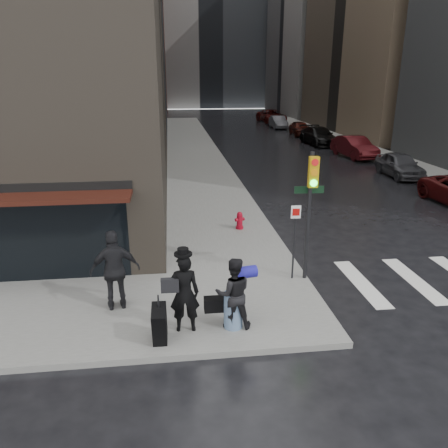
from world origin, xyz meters
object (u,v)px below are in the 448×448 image
Objects in this scene: man_overcoat at (179,298)px; traffic_light at (309,200)px; parked_car_1 at (400,165)px; man_greycoat at (115,270)px; parked_car_6 at (272,116)px; parked_car_3 at (319,136)px; fire_hydrant at (240,221)px; parked_car_2 at (354,147)px; man_jeans at (233,293)px; parked_car_4 at (300,128)px; parked_car_5 at (278,122)px.

man_overcoat is 4.47m from traffic_light.
traffic_light is (3.55, 2.29, 1.47)m from man_overcoat.
man_overcoat is at bearing -128.18° from parked_car_1.
man_greycoat is 47.74m from parked_car_6.
man_overcoat is 0.39× the size of parked_car_3.
man_greycoat is 0.39× the size of parked_car_3.
fire_hydrant is at bearing -139.17° from parked_car_1.
parked_car_2 is 6.35m from parked_car_3.
traffic_light is at bearing -146.19° from man_overcoat.
man_overcoat is at bearing -111.01° from parked_car_6.
man_jeans is 0.42× the size of parked_car_4.
man_overcoat is at bearing -104.95° from parked_car_5.
man_greycoat is 5.31m from traffic_light.
traffic_light is 27.17m from parked_car_3.
traffic_light is 0.89× the size of parked_car_4.
parked_car_6 is at bearing 93.45° from parked_car_1.
parked_car_5 is 6.36m from parked_car_6.
parked_car_6 reaches higher than parked_car_2.
parked_car_2 reaches higher than parked_car_5.
man_overcoat is 0.50× the size of parked_car_4.
man_jeans is 3.54m from traffic_light.
parked_car_4 is at bearing -95.80° from parked_car_6.
fire_hydrant is (2.40, 6.76, -0.55)m from man_overcoat.
traffic_light is 0.88× the size of parked_car_1.
traffic_light is at bearing -103.28° from parked_car_4.
parked_car_4 is at bearing 69.28° from fire_hydrant.
man_greycoat is at bearing -125.49° from fire_hydrant.
parked_car_3 is (-0.50, 6.33, -0.02)m from parked_car_2.
man_overcoat is 20.12m from parked_car_1.
parked_car_1 is (13.18, 15.20, -0.30)m from man_overcoat.
man_greycoat reaches higher than parked_car_5.
parked_car_3 is at bearing -111.97° from man_jeans.
traffic_light is at bearing -100.94° from parked_car_5.
man_overcoat is 1.19× the size of man_jeans.
man_overcoat is 0.44× the size of parked_car_2.
parked_car_3 is at bearing -113.30° from man_overcoat.
fire_hydrant is 41.40m from parked_car_6.
man_jeans is 6.80m from fire_hydrant.
traffic_light reaches higher than parked_car_2.
man_greycoat reaches higher than man_jeans.
man_jeans is 0.37× the size of parked_car_2.
parked_car_1 is at bearing 55.63° from traffic_light.
parked_car_3 is at bearing -96.40° from parked_car_6.
man_overcoat is at bearing 4.54° from man_jeans.
man_jeans is 30.01m from parked_car_3.
traffic_light is at bearing -121.79° from parked_car_2.
traffic_light reaches higher than man_overcoat.
parked_car_1 is 31.63m from parked_car_6.
man_jeans is (1.20, 0.09, 0.00)m from man_overcoat.
parked_car_2 is (13.07, 21.53, -0.24)m from man_overcoat.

